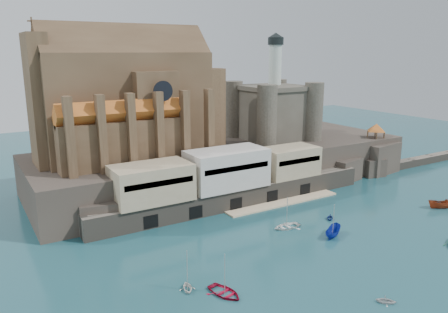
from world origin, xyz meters
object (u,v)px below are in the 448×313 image
object	(u,v)px
castle_keep	(273,109)
boat_0	(225,294)
pavilion	(376,128)
boat_2	(332,236)
church	(135,104)
boat_1	(386,303)

from	to	relation	value
castle_keep	boat_0	xyz separation A→B (m)	(-46.03, -49.45, -18.31)
castle_keep	pavilion	world-z (taller)	castle_keep
castle_keep	boat_2	size ratio (longest dim) A/B	5.17
pavilion	castle_keep	bearing A→B (deg)	149.82
boat_0	church	bearing A→B (deg)	69.71
boat_2	church	bearing A→B (deg)	-1.08
church	pavilion	size ratio (longest dim) A/B	7.34
castle_keep	pavilion	size ratio (longest dim) A/B	4.58
church	boat_1	xyz separation A→B (m)	(12.28, -63.85, -22.13)
pavilion	boat_0	xyz separation A→B (m)	(-71.96, -34.38, -12.73)
church	castle_keep	bearing A→B (deg)	-1.11
church	boat_2	distance (m)	53.64
boat_1	church	bearing A→B (deg)	57.12
church	boat_0	distance (m)	55.19
castle_keep	boat_1	distance (m)	71.37
castle_keep	church	bearing A→B (deg)	178.89
boat_0	boat_1	distance (m)	22.66
boat_0	boat_1	xyz separation A→B (m)	(18.10, -13.62, 0.00)
castle_keep	boat_0	world-z (taller)	castle_keep
pavilion	church	bearing A→B (deg)	166.52
boat_2	boat_1	bearing A→B (deg)	125.28
boat_0	castle_keep	bearing A→B (deg)	33.37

